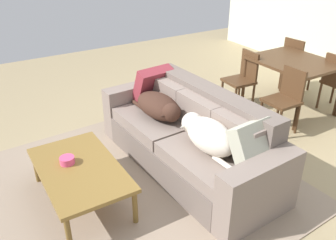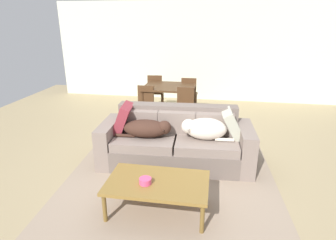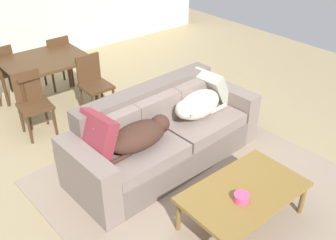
# 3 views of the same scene
# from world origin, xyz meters

# --- Properties ---
(ground_plane) EXTENTS (10.00, 10.00, 0.00)m
(ground_plane) POSITION_xyz_m (0.00, 0.00, 0.00)
(ground_plane) COLOR tan
(area_rug) EXTENTS (3.18, 3.14, 0.01)m
(area_rug) POSITION_xyz_m (0.03, -0.66, 0.01)
(area_rug) COLOR gray
(area_rug) RESTS_ON ground
(couch) EXTENTS (2.43, 1.04, 0.90)m
(couch) POSITION_xyz_m (0.02, -0.00, 0.35)
(couch) COLOR #6A5D55
(couch) RESTS_ON ground
(dog_on_left_cushion) EXTENTS (0.87, 0.42, 0.28)m
(dog_on_left_cushion) POSITION_xyz_m (-0.40, -0.15, 0.62)
(dog_on_left_cushion) COLOR #3D251C
(dog_on_left_cushion) RESTS_ON couch
(dog_on_right_cushion) EXTENTS (0.80, 0.37, 0.34)m
(dog_on_right_cushion) POSITION_xyz_m (0.46, -0.11, 0.66)
(dog_on_right_cushion) COLOR silver
(dog_on_right_cushion) RESTS_ON couch
(throw_pillow_by_left_arm) EXTENTS (0.36, 0.50, 0.50)m
(throw_pillow_by_left_arm) POSITION_xyz_m (-0.85, 0.01, 0.70)
(throw_pillow_by_left_arm) COLOR maroon
(throw_pillow_by_left_arm) RESTS_ON couch
(throw_pillow_by_right_arm) EXTENTS (0.38, 0.47, 0.46)m
(throw_pillow_by_right_arm) POSITION_xyz_m (0.89, 0.10, 0.68)
(throw_pillow_by_right_arm) COLOR #ACAD98
(throw_pillow_by_right_arm) RESTS_ON couch
(coffee_table) EXTENTS (1.21, 0.72, 0.41)m
(coffee_table) POSITION_xyz_m (-0.02, -1.29, 0.37)
(coffee_table) COLOR olive
(coffee_table) RESTS_ON ground
(bowl_on_coffee_table) EXTENTS (0.15, 0.15, 0.07)m
(bowl_on_coffee_table) POSITION_xyz_m (-0.15, -1.36, 0.44)
(bowl_on_coffee_table) COLOR #EA4C7F
(bowl_on_coffee_table) RESTS_ON coffee_table
(dining_table) EXTENTS (1.16, 0.97, 0.78)m
(dining_table) POSITION_xyz_m (-0.44, 2.14, 0.70)
(dining_table) COLOR #4C311C
(dining_table) RESTS_ON ground
(dining_chair_near_left) EXTENTS (0.42, 0.42, 0.86)m
(dining_chair_near_left) POSITION_xyz_m (-0.90, 1.60, 0.48)
(dining_chair_near_left) COLOR #4C311C
(dining_chair_near_left) RESTS_ON ground
(dining_chair_near_right) EXTENTS (0.40, 0.40, 0.87)m
(dining_chair_near_right) POSITION_xyz_m (-0.01, 1.55, 0.50)
(dining_chair_near_right) COLOR #4C311C
(dining_chair_near_right) RESTS_ON ground
(dining_chair_far_left) EXTENTS (0.43, 0.43, 0.91)m
(dining_chair_far_left) POSITION_xyz_m (-0.90, 2.76, 0.51)
(dining_chair_far_left) COLOR #4C311C
(dining_chair_far_left) RESTS_ON ground
(dining_chair_far_right) EXTENTS (0.41, 0.41, 0.89)m
(dining_chair_far_right) POSITION_xyz_m (-0.03, 2.66, 0.50)
(dining_chair_far_right) COLOR #4C311C
(dining_chair_far_right) RESTS_ON ground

